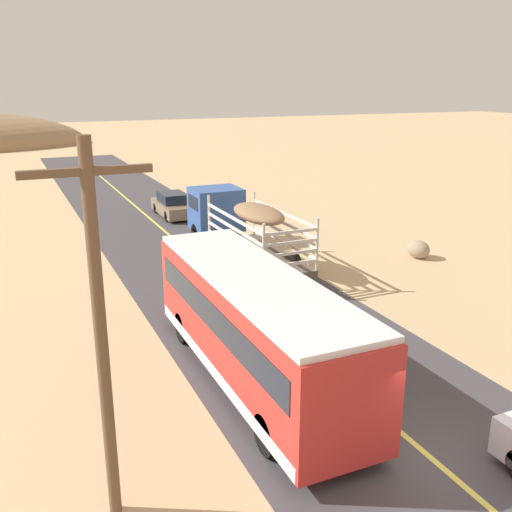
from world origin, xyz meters
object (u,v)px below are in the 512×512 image
Objects in this scene: livestock_truck at (231,218)px; bus at (254,324)px; boulder_near_shoulder at (418,249)px; car_far at (173,205)px; power_pole_near at (100,328)px.

livestock_truck is 12.86m from bus.
bus is (-4.17, -12.17, -0.04)m from livestock_truck.
livestock_truck is 9.27m from boulder_near_shoulder.
bus reaches higher than car_far.
livestock_truck is at bearing 71.10° from bus.
livestock_truck is 9.17m from car_far.
bus is 14.41m from boulder_near_shoulder.
bus is at bearing -100.15° from car_far.
power_pole_near is (-4.67, -3.67, 2.25)m from bus.
power_pole_near is at bearing -108.77° from car_far.
boulder_near_shoulder is (8.33, -13.63, -0.26)m from car_far.
car_far is 15.97m from boulder_near_shoulder.
power_pole_near is at bearing -141.85° from bus.
car_far reaches higher than boulder_near_shoulder.
car_far is at bearing 79.85° from bus.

